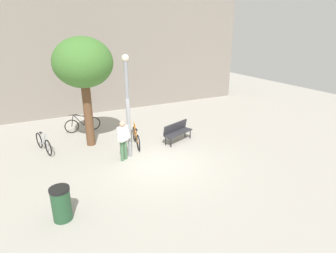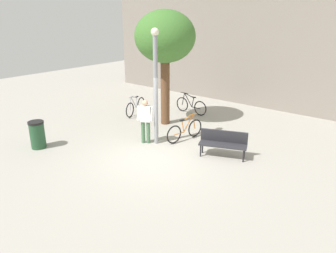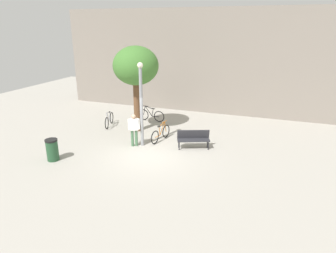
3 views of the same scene
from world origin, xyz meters
The scene contains 10 objects.
ground_plane centered at (0.00, 0.00, 0.00)m, with size 36.00×36.00×0.00m, color #A8A399.
building_facade centered at (0.00, 9.12, 3.48)m, with size 19.82×2.00×6.95m, color gray.
lamppost centered at (-0.92, 1.07, 2.35)m, with size 0.28×0.28×4.19m.
person_by_lamppost centered at (-1.25, 0.85, 0.97)m, with size 0.63×0.49×1.67m.
park_bench centered at (1.63, 1.60, 0.55)m, with size 1.66×1.03×0.92m.
plaza_tree centered at (-2.11, 3.06, 3.67)m, with size 2.51×2.51×4.81m.
bicycle_silver centered at (-4.10, 3.22, 0.38)m, with size 0.53×1.76×0.97m.
bicycle_orange centered at (-0.28, 2.02, 0.38)m, with size 0.39×1.79×0.97m.
bicycle_black centered at (-2.10, 5.02, 0.38)m, with size 1.81×0.12×0.97m.
trash_bin centered at (-3.98, -1.95, 0.51)m, with size 0.55×0.55×1.01m.
Camera 1 is at (-4.29, -9.09, 5.11)m, focal length 29.56 mm.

